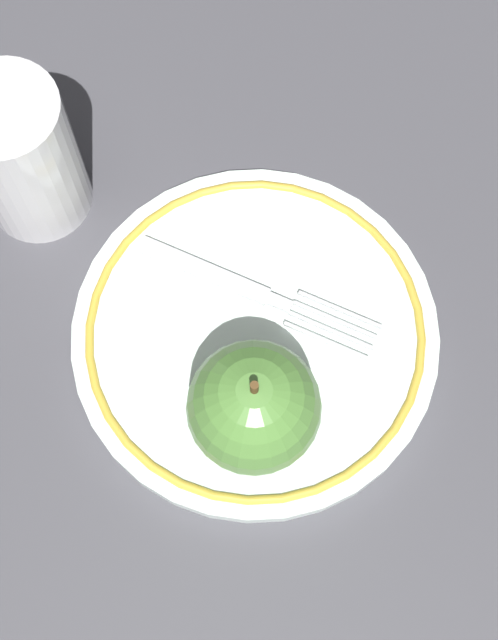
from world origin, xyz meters
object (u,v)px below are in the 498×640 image
(plate, at_px, (249,334))
(fork, at_px, (249,290))
(drinking_glass, at_px, (22,156))
(apple_red_whole, at_px, (254,407))

(plate, relative_size, fork, 1.60)
(fork, distance_m, drinking_glass, 0.17)
(fork, bearing_deg, plate, -66.03)
(plate, xyz_separation_m, fork, (-0.01, -0.02, 0.01))
(plate, bearing_deg, drinking_glass, -66.90)
(apple_red_whole, bearing_deg, fork, -119.45)
(apple_red_whole, distance_m, fork, 0.10)
(plate, relative_size, drinking_glass, 2.11)
(apple_red_whole, bearing_deg, drinking_glass, -79.25)
(plate, height_order, drinking_glass, drinking_glass)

